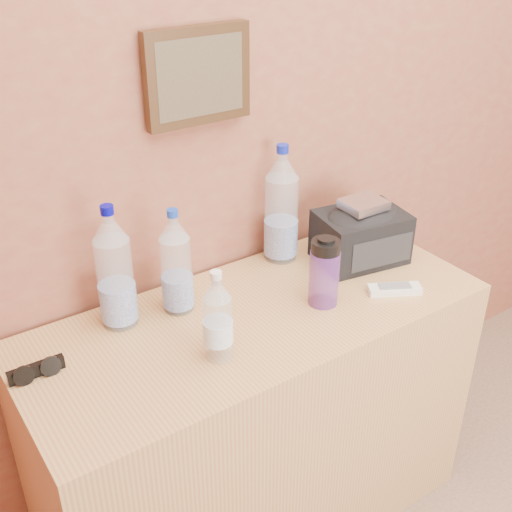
% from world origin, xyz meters
% --- Properties ---
extents(picture_frame, '(0.30, 0.03, 0.25)m').
position_xyz_m(picture_frame, '(-0.35, 1.98, 1.40)').
color(picture_frame, '#382311').
rests_on(picture_frame, room_shell).
extents(dresser, '(1.30, 0.54, 0.81)m').
position_xyz_m(dresser, '(-0.35, 1.71, 0.41)').
color(dresser, '#9F7952').
rests_on(dresser, ground).
extents(pet_large_a, '(0.09, 0.09, 0.34)m').
position_xyz_m(pet_large_a, '(-0.67, 1.88, 0.96)').
color(pet_large_a, white).
rests_on(pet_large_a, dresser).
extents(pet_large_b, '(0.08, 0.08, 0.30)m').
position_xyz_m(pet_large_b, '(-0.51, 1.85, 0.94)').
color(pet_large_b, white).
rests_on(pet_large_b, dresser).
extents(pet_large_c, '(0.10, 0.10, 0.37)m').
position_xyz_m(pet_large_c, '(-0.11, 1.92, 0.97)').
color(pet_large_c, silver).
rests_on(pet_large_c, dresser).
extents(pet_small, '(0.07, 0.07, 0.24)m').
position_xyz_m(pet_small, '(-0.53, 1.61, 0.92)').
color(pet_small, silver).
rests_on(pet_small, dresser).
extents(nalgene_bottle, '(0.08, 0.08, 0.20)m').
position_xyz_m(nalgene_bottle, '(-0.16, 1.65, 0.91)').
color(nalgene_bottle, purple).
rests_on(nalgene_bottle, dresser).
extents(sunglasses, '(0.14, 0.05, 0.03)m').
position_xyz_m(sunglasses, '(-0.92, 1.79, 0.83)').
color(sunglasses, black).
rests_on(sunglasses, dresser).
extents(ac_remote, '(0.16, 0.12, 0.02)m').
position_xyz_m(ac_remote, '(0.04, 1.57, 0.82)').
color(ac_remote, silver).
rests_on(ac_remote, dresser).
extents(toiletry_bag, '(0.29, 0.23, 0.18)m').
position_xyz_m(toiletry_bag, '(0.09, 1.78, 0.90)').
color(toiletry_bag, black).
rests_on(toiletry_bag, dresser).
extents(foil_packet, '(0.13, 0.11, 0.03)m').
position_xyz_m(foil_packet, '(0.09, 1.77, 1.00)').
color(foil_packet, silver).
rests_on(foil_packet, toiletry_bag).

